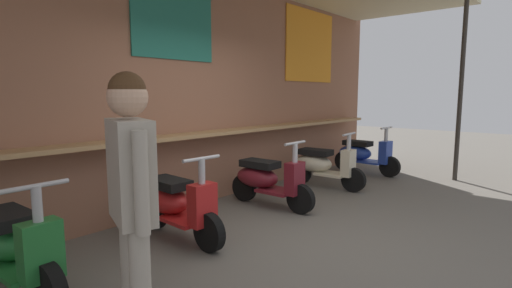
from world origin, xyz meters
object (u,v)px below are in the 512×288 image
object	(u,v)px
scooter_cream	(322,165)
scooter_maroon	(266,179)
scooter_green	(15,246)
shopper_browsing	(131,184)
scooter_blue	(363,154)
scooter_red	(175,203)

from	to	relation	value
scooter_cream	scooter_maroon	bearing A→B (deg)	-94.32
scooter_green	scooter_cream	size ratio (longest dim) A/B	1.00
scooter_green	shopper_browsing	world-z (taller)	shopper_browsing
scooter_maroon	scooter_cream	world-z (taller)	same
scooter_cream	scooter_blue	bearing A→B (deg)	85.69
shopper_browsing	scooter_red	bearing A→B (deg)	65.04
scooter_green	shopper_browsing	xyz separation A→B (m)	(0.23, -1.40, 0.68)
scooter_maroon	scooter_blue	distance (m)	3.08
scooter_maroon	scooter_red	bearing A→B (deg)	-91.78
scooter_red	scooter_green	bearing A→B (deg)	-88.10
scooter_cream	shopper_browsing	size ratio (longest dim) A/B	0.81
scooter_maroon	scooter_blue	xyz separation A→B (m)	(3.08, -0.00, 0.00)
scooter_cream	scooter_blue	distance (m)	1.58
scooter_green	scooter_blue	xyz separation A→B (m)	(6.26, 0.00, 0.00)
scooter_red	scooter_cream	size ratio (longest dim) A/B	1.00
scooter_green	scooter_red	distance (m)	1.58
scooter_green	scooter_maroon	distance (m)	3.18
scooter_maroon	shopper_browsing	bearing A→B (deg)	-66.45
scooter_cream	shopper_browsing	xyz separation A→B (m)	(-4.46, -1.40, 0.68)
scooter_maroon	scooter_green	bearing A→B (deg)	-91.78
scooter_red	scooter_maroon	size ratio (longest dim) A/B	1.00
scooter_green	scooter_red	bearing A→B (deg)	86.94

